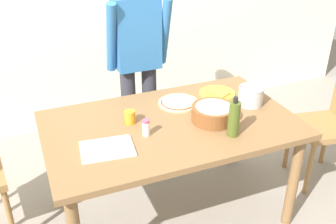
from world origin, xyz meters
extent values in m
plane|color=gray|center=(0.00, 0.00, 0.00)|extent=(8.00, 8.00, 0.00)
cube|color=brown|center=(0.00, 0.00, 0.74)|extent=(1.60, 0.96, 0.04)
cylinder|color=brown|center=(0.72, -0.40, 0.36)|extent=(0.07, 0.07, 0.72)
cylinder|color=brown|center=(-0.72, 0.40, 0.36)|extent=(0.07, 0.07, 0.72)
cylinder|color=brown|center=(0.72, 0.40, 0.36)|extent=(0.07, 0.07, 0.72)
cylinder|color=#2D2D38|center=(-0.06, 0.76, 0.42)|extent=(0.12, 0.12, 0.85)
cylinder|color=#2D2D38|center=(0.12, 0.76, 0.42)|extent=(0.12, 0.12, 0.85)
cube|color=#2D6BAD|center=(0.03, 0.76, 1.12)|extent=(0.34, 0.20, 0.55)
cylinder|color=#2D6BAD|center=(-0.18, 0.71, 1.12)|extent=(0.07, 0.21, 0.55)
cylinder|color=#2D6BAD|center=(0.24, 0.71, 1.12)|extent=(0.07, 0.21, 0.55)
cylinder|color=olive|center=(-1.06, 0.12, 0.23)|extent=(0.04, 0.04, 0.45)
cylinder|color=olive|center=(-1.10, 0.46, 0.23)|extent=(0.04, 0.04, 0.45)
cube|color=olive|center=(1.25, -0.05, 0.47)|extent=(0.47, 0.47, 0.05)
cylinder|color=olive|center=(1.11, 0.14, 0.23)|extent=(0.04, 0.04, 0.45)
cylinder|color=olive|center=(1.05, -0.19, 0.23)|extent=(0.04, 0.04, 0.45)
cylinder|color=olive|center=(1.45, 0.08, 0.23)|extent=(0.04, 0.04, 0.45)
cylinder|color=beige|center=(0.15, 0.22, 0.77)|extent=(0.28, 0.28, 0.01)
cylinder|color=#B22D1E|center=(0.15, 0.22, 0.77)|extent=(0.25, 0.25, 0.00)
cylinder|color=beige|center=(0.15, 0.22, 0.78)|extent=(0.23, 0.23, 0.00)
cylinder|color=gold|center=(0.47, 0.25, 0.77)|extent=(0.26, 0.26, 0.01)
cube|color=#CC8438|center=(0.47, 0.23, 0.78)|extent=(0.16, 0.17, 0.01)
cylinder|color=brown|center=(0.26, -0.08, 0.81)|extent=(0.28, 0.28, 0.10)
ellipsoid|color=beige|center=(0.26, -0.08, 0.85)|extent=(0.25, 0.25, 0.05)
cylinder|color=#47561E|center=(0.29, -0.28, 0.87)|extent=(0.07, 0.07, 0.22)
cylinder|color=black|center=(0.29, -0.28, 1.00)|extent=(0.03, 0.03, 0.04)
cylinder|color=#B7B7BC|center=(0.61, 0.03, 0.82)|extent=(0.17, 0.17, 0.12)
torus|color=#A5A5AD|center=(0.61, 0.03, 0.88)|extent=(0.17, 0.17, 0.01)
cylinder|color=orange|center=(-0.24, 0.09, 0.80)|extent=(0.07, 0.07, 0.08)
cylinder|color=white|center=(-0.20, -0.09, 0.81)|extent=(0.04, 0.04, 0.09)
cylinder|color=#D84C66|center=(-0.20, -0.09, 0.86)|extent=(0.04, 0.04, 0.02)
cube|color=white|center=(-0.46, -0.15, 0.77)|extent=(0.32, 0.25, 0.01)
camera|label=1|loc=(-0.83, -2.00, 2.02)|focal=41.86mm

